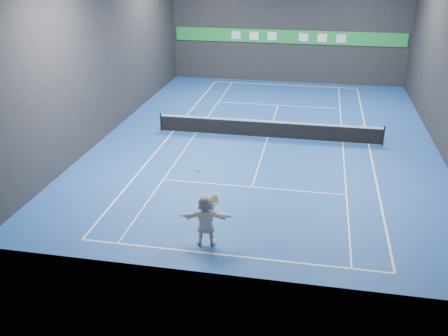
% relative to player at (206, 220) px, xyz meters
% --- Properties ---
extents(ground, '(26.00, 26.00, 0.00)m').
position_rel_player_xyz_m(ground, '(0.98, 11.30, -0.99)').
color(ground, '#1B4799').
rests_on(ground, ground).
extents(wall_back, '(18.00, 0.10, 9.00)m').
position_rel_player_xyz_m(wall_back, '(0.98, 24.30, 3.51)').
color(wall_back, '#242426').
rests_on(wall_back, ground).
extents(wall_front, '(18.00, 0.10, 9.00)m').
position_rel_player_xyz_m(wall_front, '(0.98, -1.70, 3.51)').
color(wall_front, '#242426').
rests_on(wall_front, ground).
extents(wall_left, '(0.10, 26.00, 9.00)m').
position_rel_player_xyz_m(wall_left, '(-8.02, 11.30, 3.51)').
color(wall_left, '#242426').
rests_on(wall_left, ground).
extents(baseline_near, '(10.98, 0.08, 0.01)m').
position_rel_player_xyz_m(baseline_near, '(0.98, -0.59, -0.98)').
color(baseline_near, white).
rests_on(baseline_near, ground).
extents(baseline_far, '(10.98, 0.08, 0.01)m').
position_rel_player_xyz_m(baseline_far, '(0.98, 23.19, -0.98)').
color(baseline_far, white).
rests_on(baseline_far, ground).
extents(sideline_doubles_left, '(0.08, 23.78, 0.01)m').
position_rel_player_xyz_m(sideline_doubles_left, '(-4.51, 11.30, -0.98)').
color(sideline_doubles_left, white).
rests_on(sideline_doubles_left, ground).
extents(sideline_doubles_right, '(0.08, 23.78, 0.01)m').
position_rel_player_xyz_m(sideline_doubles_right, '(6.47, 11.30, -0.98)').
color(sideline_doubles_right, white).
rests_on(sideline_doubles_right, ground).
extents(sideline_singles_left, '(0.06, 23.78, 0.01)m').
position_rel_player_xyz_m(sideline_singles_left, '(-3.13, 11.30, -0.98)').
color(sideline_singles_left, white).
rests_on(sideline_singles_left, ground).
extents(sideline_singles_right, '(0.06, 23.78, 0.01)m').
position_rel_player_xyz_m(sideline_singles_right, '(5.09, 11.30, -0.98)').
color(sideline_singles_right, white).
rests_on(sideline_singles_right, ground).
extents(service_line_near, '(8.23, 0.06, 0.01)m').
position_rel_player_xyz_m(service_line_near, '(0.98, 4.90, -0.98)').
color(service_line_near, white).
rests_on(service_line_near, ground).
extents(service_line_far, '(8.23, 0.06, 0.01)m').
position_rel_player_xyz_m(service_line_far, '(0.98, 17.70, -0.98)').
color(service_line_far, white).
rests_on(service_line_far, ground).
extents(center_service_line, '(0.06, 12.80, 0.01)m').
position_rel_player_xyz_m(center_service_line, '(0.98, 11.30, -0.98)').
color(center_service_line, white).
rests_on(center_service_line, ground).
extents(player, '(1.90, 0.86, 1.97)m').
position_rel_player_xyz_m(player, '(0.00, 0.00, 0.00)').
color(player, silver).
rests_on(player, ground).
extents(tennis_ball, '(0.07, 0.07, 0.07)m').
position_rel_player_xyz_m(tennis_ball, '(-0.25, 0.03, 1.85)').
color(tennis_ball, '#CAD122').
rests_on(tennis_ball, player).
extents(tennis_net, '(12.50, 0.10, 1.07)m').
position_rel_player_xyz_m(tennis_net, '(0.98, 11.30, -0.45)').
color(tennis_net, black).
rests_on(tennis_net, ground).
extents(sponsor_banner, '(17.64, 0.11, 1.00)m').
position_rel_player_xyz_m(sponsor_banner, '(0.98, 24.23, 2.51)').
color(sponsor_banner, green).
rests_on(sponsor_banner, wall_back).
extents(tennis_racket, '(0.42, 0.39, 0.62)m').
position_rel_player_xyz_m(tennis_racket, '(0.30, 0.05, 0.68)').
color(tennis_racket, red).
rests_on(tennis_racket, player).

